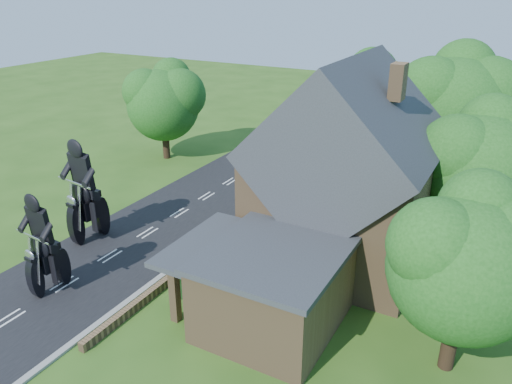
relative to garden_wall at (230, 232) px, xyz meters
The scene contains 19 objects.
ground 6.60m from the garden_wall, 130.70° to the right, with size 120.00×120.00×0.00m, color #2B5016.
road 6.60m from the garden_wall, 130.70° to the right, with size 7.00×80.00×0.02m, color black.
kerb 5.04m from the garden_wall, 97.41° to the right, with size 0.30×80.00×0.12m, color gray.
garden_wall is the anchor object (origin of this frame).
house 7.52m from the garden_wall, ahead, with size 9.54×8.64×10.24m.
annex 8.19m from the garden_wall, 46.16° to the right, with size 7.05×5.94×3.44m.
tree_annex_side 14.45m from the garden_wall, 20.89° to the right, with size 5.64×5.20×7.48m.
tree_house_right 13.80m from the garden_wall, 16.32° to the left, with size 6.51×6.00×8.40m.
tree_behind_house 16.06m from the garden_wall, 48.43° to the left, with size 7.81×7.20×10.08m.
tree_behind_left 13.88m from the garden_wall, 72.34° to the left, with size 6.94×6.40×9.16m.
tree_far_road 15.13m from the garden_wall, 140.77° to the left, with size 6.08×5.60×7.84m.
shrub_a 6.09m from the garden_wall, 80.54° to the right, with size 0.90×0.90×1.10m, color black.
shrub_b 3.66m from the garden_wall, 74.05° to the right, with size 0.90×0.90×1.10m, color black.
shrub_c 1.46m from the garden_wall, 45.00° to the right, with size 0.90×0.90×1.10m, color black.
shrub_d 4.14m from the garden_wall, 75.96° to the left, with size 0.90×0.90×1.10m, color black.
shrub_e 6.59m from the garden_wall, 81.25° to the left, with size 0.90×0.90×1.10m, color black.
shrub_f 9.06m from the garden_wall, 83.66° to the left, with size 0.90×0.90×1.10m, color black.
motorcycle_lead 9.69m from the garden_wall, 117.40° to the right, with size 0.40×1.58×1.47m, color black, non-canonical shape.
motorcycle_follow 7.77m from the garden_wall, 148.37° to the right, with size 0.47×1.87×1.74m, color black, non-canonical shape.
Camera 1 is at (17.61, -16.19, 13.25)m, focal length 35.00 mm.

